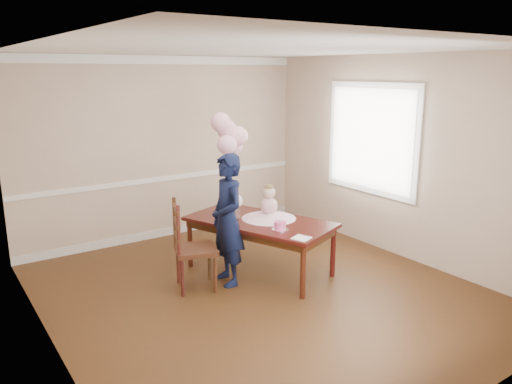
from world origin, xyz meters
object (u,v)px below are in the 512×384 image
object	(u,v)px
dining_table_top	(260,222)
dining_chair_seat	(196,250)
birthday_cake	(280,225)
woman	(227,220)

from	to	relation	value
dining_table_top	dining_chair_seat	xyz separation A→B (m)	(-0.89, 0.01, -0.18)
birthday_cake	dining_chair_seat	world-z (taller)	birthday_cake
woman	dining_table_top	bearing A→B (deg)	105.21
birthday_cake	dining_chair_seat	distance (m)	1.02
dining_table_top	dining_chair_seat	bearing A→B (deg)	157.92
birthday_cake	dining_table_top	bearing A→B (deg)	87.25
dining_chair_seat	woman	world-z (taller)	woman
dining_table_top	birthday_cake	size ratio (longest dim) A/B	13.33
birthday_cake	woman	size ratio (longest dim) A/B	0.09
birthday_cake	woman	world-z (taller)	woman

